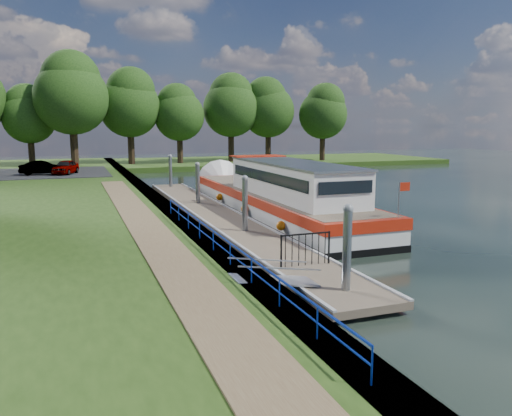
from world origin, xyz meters
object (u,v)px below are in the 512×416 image
object	(u,v)px
car_a	(65,167)
car_b	(42,168)
barge	(271,196)
pontoon	(218,218)

from	to	relation	value
car_a	car_b	size ratio (longest dim) A/B	0.99
barge	car_a	distance (m)	24.49
car_a	car_b	xyz separation A→B (m)	(-1.93, -0.22, -0.02)
barge	car_b	world-z (taller)	barge
car_a	barge	bearing A→B (deg)	-43.47
pontoon	barge	xyz separation A→B (m)	(3.60, 1.19, 0.90)
pontoon	car_a	bearing A→B (deg)	108.91
car_b	car_a	bearing A→B (deg)	-77.74
barge	car_b	distance (m)	25.26
pontoon	car_a	distance (m)	24.19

